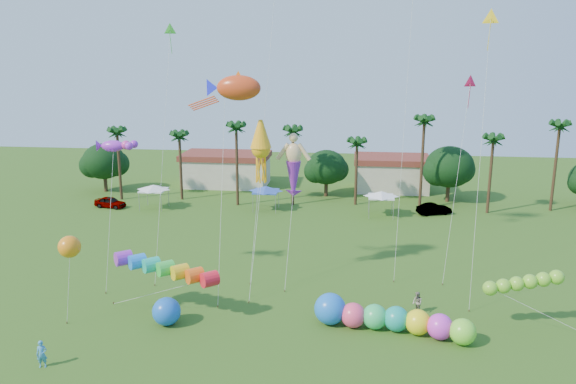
# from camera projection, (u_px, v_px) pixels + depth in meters

# --- Properties ---
(ground) EXTENTS (160.00, 160.00, 0.00)m
(ground) POSITION_uv_depth(u_px,v_px,m) (268.00, 379.00, 33.26)
(ground) COLOR #285116
(ground) RESTS_ON ground
(tree_line) EXTENTS (69.46, 8.91, 11.00)m
(tree_line) POSITION_uv_depth(u_px,v_px,m) (345.00, 167.00, 74.27)
(tree_line) COLOR #3A2819
(tree_line) RESTS_ON ground
(buildings_row) EXTENTS (35.00, 7.00, 4.00)m
(buildings_row) POSITION_uv_depth(u_px,v_px,m) (300.00, 174.00, 81.38)
(buildings_row) COLOR beige
(buildings_row) RESTS_ON ground
(tent_row) EXTENTS (31.00, 4.00, 0.60)m
(tent_row) POSITION_uv_depth(u_px,v_px,m) (265.00, 190.00, 68.36)
(tent_row) COLOR white
(tent_row) RESTS_ON ground
(car_a) EXTENTS (4.26, 2.39, 1.37)m
(car_a) POSITION_uv_depth(u_px,v_px,m) (110.00, 202.00, 70.65)
(car_a) COLOR #4C4C54
(car_a) RESTS_ON ground
(car_b) EXTENTS (4.37, 2.77, 1.36)m
(car_b) POSITION_uv_depth(u_px,v_px,m) (434.00, 209.00, 67.56)
(car_b) COLOR #4C4C54
(car_b) RESTS_ON ground
(spectator_a) EXTENTS (0.72, 0.57, 1.74)m
(spectator_a) POSITION_uv_depth(u_px,v_px,m) (42.00, 354.00, 34.33)
(spectator_a) COLOR #3787C0
(spectator_a) RESTS_ON ground
(spectator_b) EXTENTS (0.94, 1.01, 1.66)m
(spectator_b) POSITION_uv_depth(u_px,v_px,m) (417.00, 303.00, 41.55)
(spectator_b) COLOR gray
(spectator_b) RESTS_ON ground
(caterpillar_inflatable) EXTENTS (11.07, 4.12, 2.26)m
(caterpillar_inflatable) POSITION_uv_depth(u_px,v_px,m) (386.00, 318.00, 38.83)
(caterpillar_inflatable) COLOR #FF4373
(caterpillar_inflatable) RESTS_ON ground
(blue_ball) EXTENTS (2.01, 2.01, 2.01)m
(blue_ball) POSITION_uv_depth(u_px,v_px,m) (167.00, 311.00, 39.75)
(blue_ball) COLOR blue
(blue_ball) RESTS_ON ground
(rainbow_tube) EXTENTS (9.97, 5.07, 3.78)m
(rainbow_tube) POSITION_uv_depth(u_px,v_px,m) (182.00, 278.00, 40.03)
(rainbow_tube) COLOR red
(rainbow_tube) RESTS_ON ground
(green_worm) EXTENTS (9.28, 3.22, 3.57)m
(green_worm) POSITION_uv_depth(u_px,v_px,m) (490.00, 288.00, 38.90)
(green_worm) COLOR #77CA2C
(green_worm) RESTS_ON ground
(orange_ball_kite) EXTENTS (1.86, 1.86, 6.56)m
(orange_ball_kite) POSITION_uv_depth(u_px,v_px,m) (69.00, 247.00, 38.79)
(orange_ball_kite) COLOR orange
(orange_ball_kite) RESTS_ON ground
(merman_kite) EXTENTS (2.35, 4.32, 12.03)m
(merman_kite) POSITION_uv_depth(u_px,v_px,m) (293.00, 169.00, 46.53)
(merman_kite) COLOR #E0B97F
(merman_kite) RESTS_ON ground
(fish_kite) EXTENTS (5.52, 6.71, 17.31)m
(fish_kite) POSITION_uv_depth(u_px,v_px,m) (239.00, 88.00, 43.49)
(fish_kite) COLOR red
(fish_kite) RESTS_ON ground
(squid_kite) EXTENTS (2.30, 6.01, 13.77)m
(squid_kite) POSITION_uv_depth(u_px,v_px,m) (261.00, 149.00, 45.39)
(squid_kite) COLOR #FFA914
(squid_kite) RESTS_ON ground
(lobster_kite) EXTENTS (3.82, 4.82, 12.16)m
(lobster_kite) POSITION_uv_depth(u_px,v_px,m) (113.00, 146.00, 45.61)
(lobster_kite) COLOR #A52AD4
(lobster_kite) RESTS_ON ground
(delta_kite_red) EXTENTS (2.39, 3.96, 17.14)m
(delta_kite_red) POSITION_uv_depth(u_px,v_px,m) (470.00, 85.00, 46.19)
(delta_kite_red) COLOR #CB1643
(delta_kite_red) RESTS_ON ground
(delta_kite_yellow) EXTENTS (1.36, 3.85, 21.93)m
(delta_kite_yellow) POSITION_uv_depth(u_px,v_px,m) (490.00, 22.00, 40.20)
(delta_kite_yellow) COLOR yellow
(delta_kite_yellow) RESTS_ON ground
(delta_kite_green) EXTENTS (1.35, 5.32, 21.29)m
(delta_kite_green) POSITION_uv_depth(u_px,v_px,m) (170.00, 35.00, 46.46)
(delta_kite_green) COLOR green
(delta_kite_green) RESTS_ON ground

